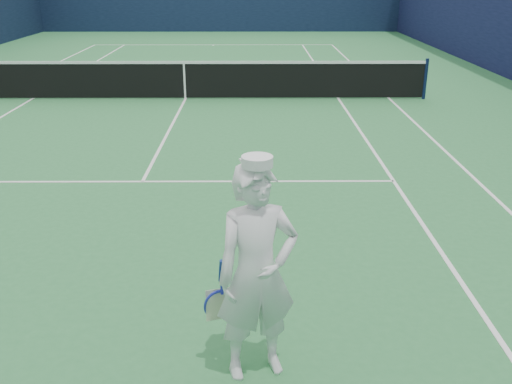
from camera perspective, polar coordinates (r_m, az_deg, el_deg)
ground at (r=15.59m, az=-7.07°, el=9.20°), size 80.00×80.00×0.00m
court_markings at (r=15.59m, az=-7.07°, el=9.21°), size 11.03×23.83×0.01m
windscreen_fence at (r=15.30m, az=-7.42°, el=16.54°), size 20.12×36.12×4.00m
tennis_net at (r=15.49m, az=-7.17°, el=11.21°), size 12.88×0.09×1.07m
tennis_player at (r=4.65m, az=0.10°, el=-8.13°), size 0.87×0.63×1.94m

